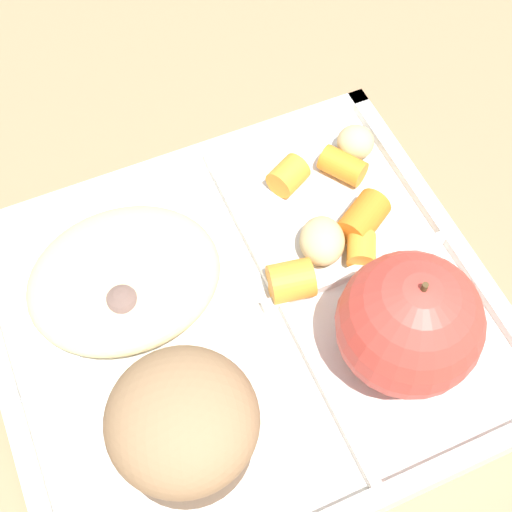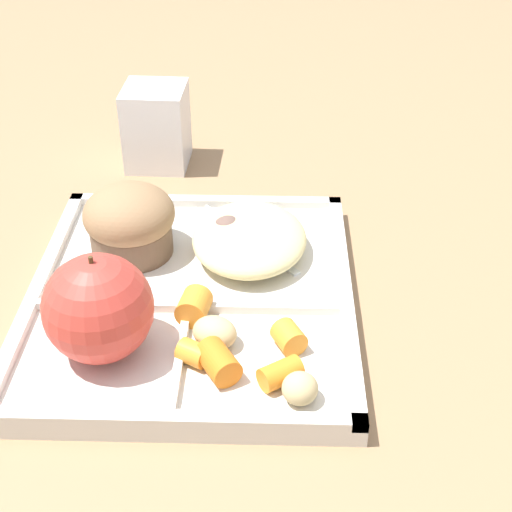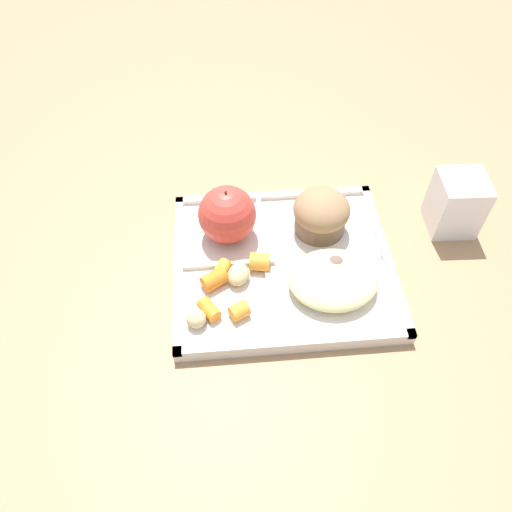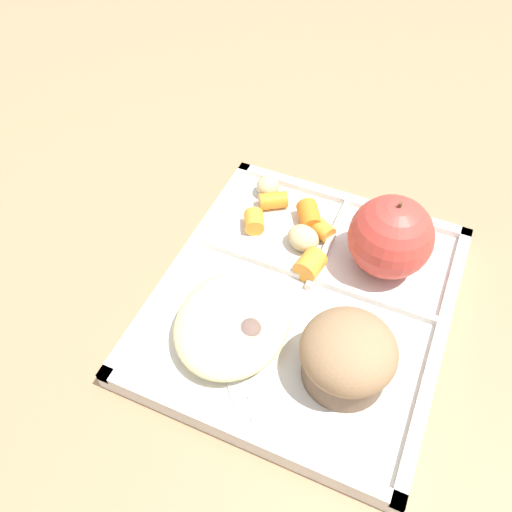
# 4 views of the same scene
# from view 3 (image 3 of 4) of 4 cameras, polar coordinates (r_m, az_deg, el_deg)

# --- Properties ---
(ground) EXTENTS (6.00, 6.00, 0.00)m
(ground) POSITION_cam_3_polar(r_m,az_deg,el_deg) (0.75, 3.07, -1.41)
(ground) COLOR #997551
(lunch_tray) EXTENTS (0.32, 0.29, 0.02)m
(lunch_tray) POSITION_cam_3_polar(r_m,az_deg,el_deg) (0.75, 3.05, -1.02)
(lunch_tray) COLOR silver
(lunch_tray) RESTS_ON ground
(green_apple) EXTENTS (0.09, 0.09, 0.09)m
(green_apple) POSITION_cam_3_polar(r_m,az_deg,el_deg) (0.74, -3.32, 4.73)
(green_apple) COLOR #C63D33
(green_apple) RESTS_ON lunch_tray
(bran_muffin) EXTENTS (0.09, 0.09, 0.07)m
(bran_muffin) POSITION_cam_3_polar(r_m,az_deg,el_deg) (0.76, 7.44, 4.84)
(bran_muffin) COLOR brown
(bran_muffin) RESTS_ON lunch_tray
(carrot_slice_large) EXTENTS (0.03, 0.04, 0.02)m
(carrot_slice_large) POSITION_cam_3_polar(r_m,az_deg,el_deg) (0.68, -5.38, -6.09)
(carrot_slice_large) COLOR orange
(carrot_slice_large) RESTS_ON lunch_tray
(carrot_slice_edge) EXTENTS (0.03, 0.03, 0.02)m
(carrot_slice_edge) POSITION_cam_3_polar(r_m,az_deg,el_deg) (0.72, -3.86, -1.41)
(carrot_slice_edge) COLOR orange
(carrot_slice_edge) RESTS_ON lunch_tray
(carrot_slice_center) EXTENTS (0.03, 0.03, 0.02)m
(carrot_slice_center) POSITION_cam_3_polar(r_m,az_deg,el_deg) (0.68, -1.92, -6.29)
(carrot_slice_center) COLOR orange
(carrot_slice_center) RESTS_ON lunch_tray
(carrot_slice_small) EXTENTS (0.04, 0.04, 0.02)m
(carrot_slice_small) POSITION_cam_3_polar(r_m,az_deg,el_deg) (0.71, -4.76, -2.69)
(carrot_slice_small) COLOR orange
(carrot_slice_small) RESTS_ON lunch_tray
(carrot_slice_near_corner) EXTENTS (0.03, 0.03, 0.03)m
(carrot_slice_near_corner) POSITION_cam_3_polar(r_m,az_deg,el_deg) (0.72, 0.44, -0.67)
(carrot_slice_near_corner) COLOR orange
(carrot_slice_near_corner) RESTS_ON lunch_tray
(potato_chunk_browned) EXTENTS (0.04, 0.04, 0.02)m
(potato_chunk_browned) POSITION_cam_3_polar(r_m,az_deg,el_deg) (0.67, -6.86, -7.10)
(potato_chunk_browned) COLOR tan
(potato_chunk_browned) RESTS_ON lunch_tray
(potato_chunk_golden) EXTENTS (0.04, 0.05, 0.03)m
(potato_chunk_golden) POSITION_cam_3_polar(r_m,az_deg,el_deg) (0.71, -2.03, -2.14)
(potato_chunk_golden) COLOR tan
(potato_chunk_golden) RESTS_ON lunch_tray
(egg_noodle_pile) EXTENTS (0.13, 0.11, 0.03)m
(egg_noodle_pile) POSITION_cam_3_polar(r_m,az_deg,el_deg) (0.71, 8.81, -2.68)
(egg_noodle_pile) COLOR beige
(egg_noodle_pile) RESTS_ON lunch_tray
(meatball_side) EXTENTS (0.03, 0.03, 0.03)m
(meatball_side) POSITION_cam_3_polar(r_m,az_deg,el_deg) (0.71, 7.58, -1.97)
(meatball_side) COLOR brown
(meatball_side) RESTS_ON lunch_tray
(meatball_center) EXTENTS (0.03, 0.03, 0.03)m
(meatball_center) POSITION_cam_3_polar(r_m,az_deg,el_deg) (0.71, 9.33, -2.46)
(meatball_center) COLOR brown
(meatball_center) RESTS_ON lunch_tray
(meatball_back) EXTENTS (0.04, 0.04, 0.04)m
(meatball_back) POSITION_cam_3_polar(r_m,az_deg,el_deg) (0.72, 9.01, -1.31)
(meatball_back) COLOR brown
(meatball_back) RESTS_ON lunch_tray
(plastic_fork) EXTENTS (0.12, 0.11, 0.00)m
(plastic_fork) POSITION_cam_3_polar(r_m,az_deg,el_deg) (0.73, 10.89, -2.47)
(plastic_fork) COLOR silver
(plastic_fork) RESTS_ON lunch_tray
(milk_carton) EXTENTS (0.07, 0.07, 0.10)m
(milk_carton) POSITION_cam_3_polar(r_m,az_deg,el_deg) (0.83, 21.88, 5.58)
(milk_carton) COLOR white
(milk_carton) RESTS_ON ground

